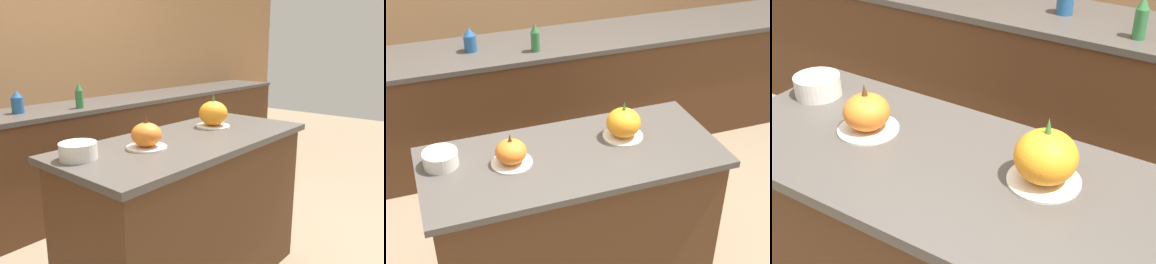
% 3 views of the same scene
% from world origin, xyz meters
% --- Properties ---
extents(back_counter, '(6.00, 0.60, 0.90)m').
position_xyz_m(back_counter, '(0.00, 1.46, 0.45)').
color(back_counter, '#4C2D19').
rests_on(back_counter, ground_plane).
extents(pumpkin_cake_left, '(0.20, 0.20, 0.16)m').
position_xyz_m(pumpkin_cake_left, '(-0.30, 0.03, 0.97)').
color(pumpkin_cake_left, silver).
rests_on(pumpkin_cake_left, kitchen_island).
extents(pumpkin_cake_right, '(0.21, 0.21, 0.20)m').
position_xyz_m(pumpkin_cake_right, '(0.30, 0.07, 0.99)').
color(pumpkin_cake_right, silver).
rests_on(pumpkin_cake_right, kitchen_island).
extents(bottle_tall, '(0.06, 0.06, 0.20)m').
position_xyz_m(bottle_tall, '(0.19, 1.32, 1.00)').
color(bottle_tall, '#2D6B38').
rests_on(bottle_tall, back_counter).
extents(mixing_bowl, '(0.16, 0.16, 0.07)m').
position_xyz_m(mixing_bowl, '(-0.61, 0.12, 0.95)').
color(mixing_bowl, beige).
rests_on(mixing_bowl, kitchen_island).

